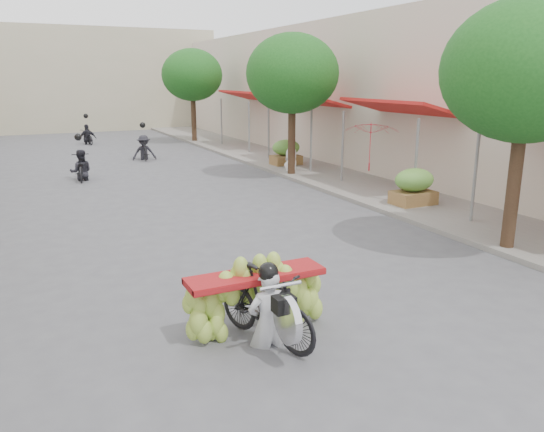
% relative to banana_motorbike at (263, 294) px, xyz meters
% --- Properties ---
extents(ground, '(120.00, 120.00, 0.00)m').
position_rel_banana_motorbike_xyz_m(ground, '(1.02, -2.72, -0.69)').
color(ground, '#525257').
rests_on(ground, ground).
extents(sidewalk_right, '(4.00, 60.00, 0.12)m').
position_rel_banana_motorbike_xyz_m(sidewalk_right, '(8.02, 12.28, -0.63)').
color(sidewalk_right, gray).
rests_on(sidewalk_right, ground).
extents(shophouse_row_right, '(9.77, 40.00, 6.00)m').
position_rel_banana_motorbike_xyz_m(shophouse_row_right, '(13.01, 11.28, 2.31)').
color(shophouse_row_right, beige).
rests_on(shophouse_row_right, ground).
extents(far_building, '(20.00, 6.00, 7.00)m').
position_rel_banana_motorbike_xyz_m(far_building, '(1.02, 35.28, 2.81)').
color(far_building, '#B1A88B').
rests_on(far_building, ground).
extents(street_tree_near, '(3.40, 3.40, 5.25)m').
position_rel_banana_motorbike_xyz_m(street_tree_near, '(6.42, 1.28, 3.10)').
color(street_tree_near, '#3A2719').
rests_on(street_tree_near, ground).
extents(street_tree_mid, '(3.40, 3.40, 5.25)m').
position_rel_banana_motorbike_xyz_m(street_tree_mid, '(6.42, 11.28, 3.10)').
color(street_tree_mid, '#3A2719').
rests_on(street_tree_mid, ground).
extents(street_tree_far, '(3.40, 3.40, 5.25)m').
position_rel_banana_motorbike_xyz_m(street_tree_far, '(6.42, 23.28, 3.10)').
color(street_tree_far, '#3A2719').
rests_on(street_tree_far, ground).
extents(produce_crate_mid, '(1.20, 0.88, 1.16)m').
position_rel_banana_motorbike_xyz_m(produce_crate_mid, '(7.22, 5.28, 0.03)').
color(produce_crate_mid, brown).
rests_on(produce_crate_mid, ground).
extents(produce_crate_far, '(1.20, 0.88, 1.16)m').
position_rel_banana_motorbike_xyz_m(produce_crate_far, '(7.22, 13.28, 0.03)').
color(produce_crate_far, brown).
rests_on(produce_crate_far, ground).
extents(banana_motorbike, '(2.20, 1.96, 2.04)m').
position_rel_banana_motorbike_xyz_m(banana_motorbike, '(0.00, 0.00, 0.00)').
color(banana_motorbike, black).
rests_on(banana_motorbike, ground).
extents(market_umbrella, '(1.83, 1.83, 1.53)m').
position_rel_banana_motorbike_xyz_m(market_umbrella, '(6.92, 7.00, 1.68)').
color(market_umbrella, red).
rests_on(market_umbrella, ground).
extents(pedestrian, '(0.96, 0.89, 1.68)m').
position_rel_banana_motorbike_xyz_m(pedestrian, '(6.82, 12.04, 0.27)').
color(pedestrian, white).
rests_on(pedestrian, ground).
extents(bg_motorbike_a, '(0.85, 1.70, 1.95)m').
position_rel_banana_motorbike_xyz_m(bg_motorbike_a, '(-0.87, 13.97, 0.05)').
color(bg_motorbike_a, black).
rests_on(bg_motorbike_a, ground).
extents(bg_motorbike_b, '(1.12, 1.79, 1.95)m').
position_rel_banana_motorbike_xyz_m(bg_motorbike_b, '(2.32, 17.93, 0.15)').
color(bg_motorbike_b, black).
rests_on(bg_motorbike_b, ground).
extents(bg_motorbike_c, '(1.05, 1.49, 1.95)m').
position_rel_banana_motorbike_xyz_m(bg_motorbike_c, '(0.76, 25.13, 0.15)').
color(bg_motorbike_c, black).
rests_on(bg_motorbike_c, ground).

